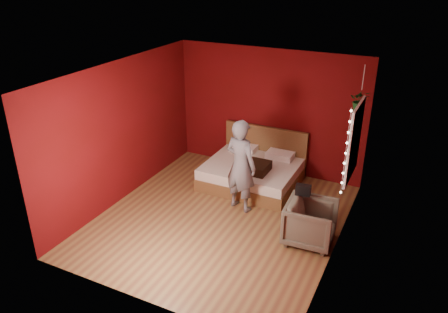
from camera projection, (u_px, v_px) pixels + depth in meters
floor at (220, 219)px, 7.69m from camera, size 4.50×4.50×0.00m
room_walls at (220, 130)px, 6.99m from camera, size 4.04×4.54×2.62m
window at (354, 142)px, 7.01m from camera, size 0.05×0.97×1.27m
fairy_lights at (346, 153)px, 6.60m from camera, size 0.04×0.04×1.45m
bed at (253, 171)px, 8.83m from camera, size 1.81×1.54×0.99m
person at (241, 166)px, 7.68m from camera, size 0.71×0.55×1.71m
armchair at (310, 223)px, 6.94m from camera, size 0.82×0.80×0.71m
handbag at (303, 190)px, 7.01m from camera, size 0.26×0.15×0.17m
throw_pillow at (255, 167)px, 8.35m from camera, size 0.50×0.50×0.18m
hanging_plant at (360, 101)px, 7.39m from camera, size 0.37×0.33×0.80m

